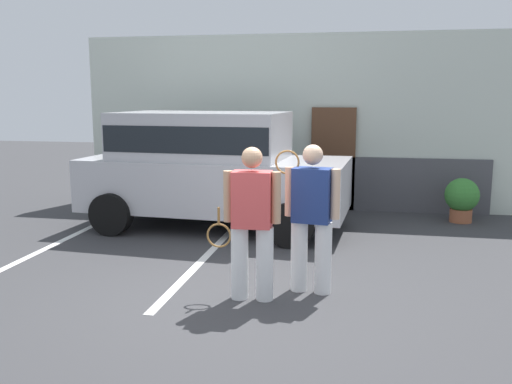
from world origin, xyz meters
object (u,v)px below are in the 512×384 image
tennis_player_woman (311,216)px  parked_suv (210,164)px  potted_plant_by_porch (462,198)px  tennis_player_man (252,222)px

tennis_player_woman → parked_suv: bearing=-47.0°
potted_plant_by_porch → tennis_player_woman: bearing=-119.5°
parked_suv → tennis_player_woman: 3.62m
tennis_player_man → tennis_player_woman: bearing=-151.7°
parked_suv → tennis_player_man: parked_suv is taller
tennis_player_man → potted_plant_by_porch: 5.58m
potted_plant_by_porch → parked_suv: bearing=-163.9°
tennis_player_woman → potted_plant_by_porch: tennis_player_woman is taller
parked_suv → tennis_player_woman: bearing=-51.4°
parked_suv → potted_plant_by_porch: bearing=19.8°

